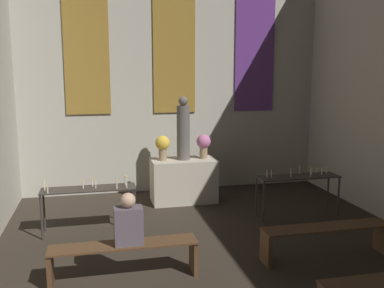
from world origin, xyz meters
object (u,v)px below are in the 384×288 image
candle_rack_left (89,193)px  pew_back_left (124,254)px  flower_vase_left (163,145)px  candle_rack_right (298,181)px  pew_back_right (326,235)px  person_seated (129,222)px  statue (183,130)px  flower_vase_right (204,144)px  altar (183,180)px

candle_rack_left → pew_back_left: bearing=-76.1°
flower_vase_left → candle_rack_right: 2.74m
candle_rack_right → candle_rack_left: bearing=-180.0°
candle_rack_right → pew_back_right: 1.90m
candle_rack_right → person_seated: bearing=-151.0°
statue → flower_vase_right: 0.52m
pew_back_left → flower_vase_left: bearing=72.4°
pew_back_left → person_seated: (0.06, 0.00, 0.42)m
altar → pew_back_right: altar is taller
flower_vase_right → pew_back_left: flower_vase_right is taller
candle_rack_left → person_seated: size_ratio=2.29×
candle_rack_right → person_seated: (-3.26, -1.81, 0.10)m
flower_vase_right → candle_rack_right: size_ratio=0.33×
flower_vase_right → pew_back_left: 3.77m
flower_vase_right → pew_back_left: bearing=-120.5°
candle_rack_right → pew_back_left: 3.80m
altar → statue: statue is taller
altar → pew_back_left: size_ratio=0.69×
altar → flower_vase_right: 0.87m
pew_back_left → pew_back_right: bearing=0.0°
candle_rack_right → person_seated: 3.73m
flower_vase_left → flower_vase_right: bearing=0.0°
candle_rack_left → candle_rack_right: (3.77, 0.00, -0.00)m
person_seated → candle_rack_left: bearing=105.8°
candle_rack_right → pew_back_left: (-3.33, -1.81, -0.32)m
pew_back_left → candle_rack_left: bearing=103.9°
candle_rack_right → pew_back_left: size_ratio=0.81×
flower_vase_right → candle_rack_left: (-2.31, -1.36, -0.53)m
flower_vase_left → candle_rack_left: (-1.46, -1.36, -0.53)m
flower_vase_left → person_seated: flower_vase_left is taller
statue → candle_rack_left: (-1.88, -1.36, -0.82)m
pew_back_left → statue: bearing=65.6°
flower_vase_left → flower_vase_right: size_ratio=1.00×
candle_rack_left → person_seated: 1.88m
altar → candle_rack_right: bearing=-35.7°
statue → flower_vase_left: 0.52m
flower_vase_right → pew_back_left: size_ratio=0.27×
candle_rack_left → person_seated: (0.51, -1.81, 0.10)m
person_seated → pew_back_right: bearing=0.0°
statue → person_seated: size_ratio=1.92×
altar → person_seated: 3.47m
pew_back_left → pew_back_right: same height
statue → pew_back_right: statue is taller
statue → person_seated: 3.53m
person_seated → flower_vase_left: bearing=73.4°
pew_back_right → person_seated: person_seated is taller
pew_back_right → statue: bearing=114.4°
flower_vase_left → pew_back_right: flower_vase_left is taller
flower_vase_left → pew_back_left: size_ratio=0.27×
flower_vase_left → person_seated: bearing=-106.6°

